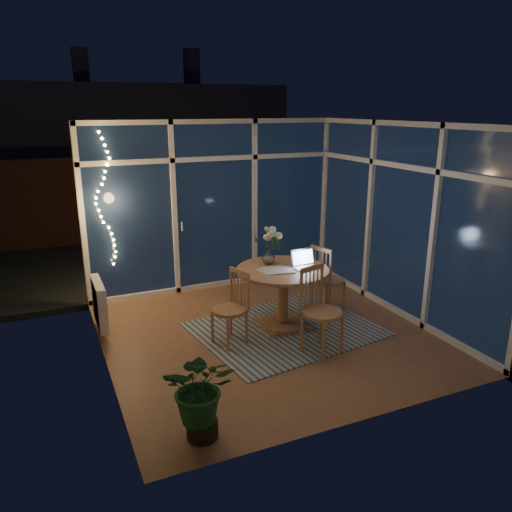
# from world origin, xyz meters

# --- Properties ---
(floor) EXTENTS (4.00, 4.00, 0.00)m
(floor) POSITION_xyz_m (0.00, 0.00, 0.00)
(floor) COLOR brown
(floor) RESTS_ON ground
(ceiling) EXTENTS (4.00, 4.00, 0.00)m
(ceiling) POSITION_xyz_m (0.00, 0.00, 2.60)
(ceiling) COLOR white
(ceiling) RESTS_ON wall_back
(wall_back) EXTENTS (4.00, 0.04, 2.60)m
(wall_back) POSITION_xyz_m (0.00, 2.00, 1.30)
(wall_back) COLOR beige
(wall_back) RESTS_ON floor
(wall_front) EXTENTS (4.00, 0.04, 2.60)m
(wall_front) POSITION_xyz_m (0.00, -2.00, 1.30)
(wall_front) COLOR beige
(wall_front) RESTS_ON floor
(wall_left) EXTENTS (0.04, 4.00, 2.60)m
(wall_left) POSITION_xyz_m (-2.00, 0.00, 1.30)
(wall_left) COLOR beige
(wall_left) RESTS_ON floor
(wall_right) EXTENTS (0.04, 4.00, 2.60)m
(wall_right) POSITION_xyz_m (2.00, 0.00, 1.30)
(wall_right) COLOR beige
(wall_right) RESTS_ON floor
(window_wall_back) EXTENTS (4.00, 0.10, 2.60)m
(window_wall_back) POSITION_xyz_m (0.00, 1.96, 1.30)
(window_wall_back) COLOR white
(window_wall_back) RESTS_ON floor
(window_wall_right) EXTENTS (0.10, 4.00, 2.60)m
(window_wall_right) POSITION_xyz_m (1.96, 0.00, 1.30)
(window_wall_right) COLOR white
(window_wall_right) RESTS_ON floor
(radiator) EXTENTS (0.10, 0.70, 0.58)m
(radiator) POSITION_xyz_m (-1.94, 0.90, 0.40)
(radiator) COLOR silver
(radiator) RESTS_ON wall_left
(fairy_lights) EXTENTS (0.24, 0.10, 1.85)m
(fairy_lights) POSITION_xyz_m (-1.65, 1.88, 1.52)
(fairy_lights) COLOR #FDCB65
(fairy_lights) RESTS_ON window_wall_back
(garden_patio) EXTENTS (12.00, 6.00, 0.10)m
(garden_patio) POSITION_xyz_m (0.50, 5.00, -0.06)
(garden_patio) COLOR black
(garden_patio) RESTS_ON ground
(garden_fence) EXTENTS (11.00, 0.08, 1.80)m
(garden_fence) POSITION_xyz_m (0.00, 5.50, 0.90)
(garden_fence) COLOR #361D13
(garden_fence) RESTS_ON ground
(neighbour_roof) EXTENTS (7.00, 3.00, 2.20)m
(neighbour_roof) POSITION_xyz_m (0.30, 8.50, 2.20)
(neighbour_roof) COLOR #363740
(neighbour_roof) RESTS_ON ground
(garden_shrubs) EXTENTS (0.90, 0.90, 0.90)m
(garden_shrubs) POSITION_xyz_m (-0.80, 3.40, 0.45)
(garden_shrubs) COLOR black
(garden_shrubs) RESTS_ON ground
(rug) EXTENTS (2.43, 2.05, 0.01)m
(rug) POSITION_xyz_m (0.25, 0.03, 0.01)
(rug) COLOR #BDB39A
(rug) RESTS_ON floor
(dining_table) EXTENTS (1.33, 1.33, 0.80)m
(dining_table) POSITION_xyz_m (0.25, 0.13, 0.40)
(dining_table) COLOR #AF734F
(dining_table) RESTS_ON floor
(chair_left) EXTENTS (0.55, 0.55, 0.93)m
(chair_left) POSITION_xyz_m (-0.55, -0.06, 0.46)
(chair_left) COLOR #AF734F
(chair_left) RESTS_ON floor
(chair_right) EXTENTS (0.58, 0.58, 1.00)m
(chair_right) POSITION_xyz_m (1.05, 0.30, 0.50)
(chair_right) COLOR #AF734F
(chair_right) RESTS_ON floor
(chair_front) EXTENTS (0.60, 0.60, 1.04)m
(chair_front) POSITION_xyz_m (0.36, -0.69, 0.52)
(chair_front) COLOR #AF734F
(chair_front) RESTS_ON floor
(laptop) EXTENTS (0.35, 0.31, 0.25)m
(laptop) POSITION_xyz_m (0.54, 0.01, 0.93)
(laptop) COLOR #B6B6BA
(laptop) RESTS_ON dining_table
(flower_vase) EXTENTS (0.23, 0.23, 0.21)m
(flower_vase) POSITION_xyz_m (0.17, 0.38, 0.91)
(flower_vase) COLOR silver
(flower_vase) RESTS_ON dining_table
(bowl) EXTENTS (0.17, 0.17, 0.04)m
(bowl) POSITION_xyz_m (0.62, 0.28, 0.82)
(bowl) COLOR white
(bowl) RESTS_ON dining_table
(newspapers) EXTENTS (0.40, 0.32, 0.01)m
(newspapers) POSITION_xyz_m (0.16, 0.07, 0.81)
(newspapers) COLOR silver
(newspapers) RESTS_ON dining_table
(phone) EXTENTS (0.13, 0.09, 0.01)m
(phone) POSITION_xyz_m (0.40, 0.03, 0.81)
(phone) COLOR black
(phone) RESTS_ON dining_table
(potted_plant) EXTENTS (0.68, 0.64, 0.76)m
(potted_plant) POSITION_xyz_m (-1.41, -1.63, 0.38)
(potted_plant) COLOR #1B4C25
(potted_plant) RESTS_ON floor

